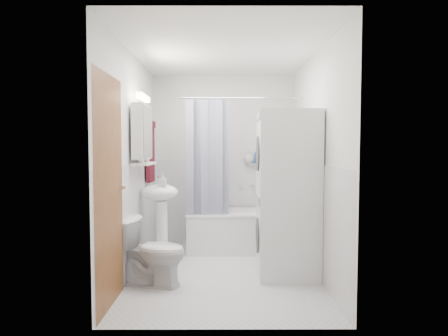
{
  "coord_description": "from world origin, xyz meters",
  "views": [
    {
      "loc": [
        -0.01,
        -4.06,
        1.37
      ],
      "look_at": [
        0.0,
        0.15,
        1.15
      ],
      "focal_mm": 30.0,
      "sensor_mm": 36.0,
      "label": 1
    }
  ],
  "objects_px": {
    "bathtub": "(239,229)",
    "sink": "(160,205)",
    "washer_dryer": "(287,194)",
    "toilet": "(152,252)"
  },
  "relations": [
    {
      "from": "washer_dryer",
      "to": "toilet",
      "type": "height_order",
      "value": "washer_dryer"
    },
    {
      "from": "bathtub",
      "to": "sink",
      "type": "relative_size",
      "value": 1.32
    },
    {
      "from": "sink",
      "to": "washer_dryer",
      "type": "height_order",
      "value": "washer_dryer"
    },
    {
      "from": "bathtub",
      "to": "sink",
      "type": "xyz_separation_m",
      "value": [
        -0.96,
        -0.58,
        0.41
      ]
    },
    {
      "from": "bathtub",
      "to": "sink",
      "type": "height_order",
      "value": "sink"
    },
    {
      "from": "bathtub",
      "to": "washer_dryer",
      "type": "bearing_deg",
      "value": -64.64
    },
    {
      "from": "bathtub",
      "to": "toilet",
      "type": "distance_m",
      "value": 1.58
    },
    {
      "from": "sink",
      "to": "toilet",
      "type": "relative_size",
      "value": 1.54
    },
    {
      "from": "sink",
      "to": "washer_dryer",
      "type": "distance_m",
      "value": 1.5
    },
    {
      "from": "sink",
      "to": "toilet",
      "type": "height_order",
      "value": "sink"
    }
  ]
}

